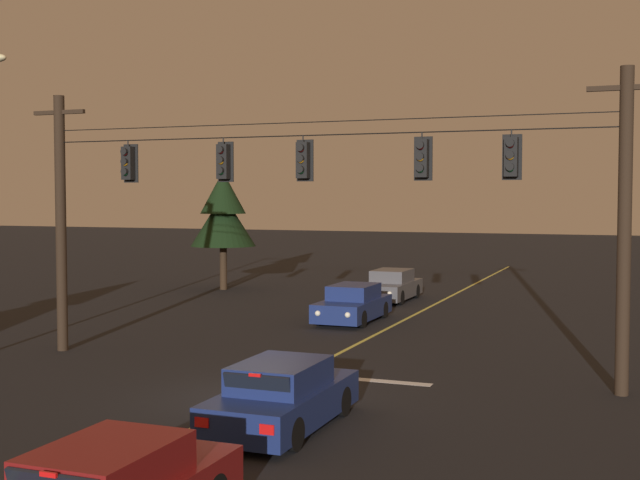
# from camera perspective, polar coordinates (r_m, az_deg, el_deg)

# --- Properties ---
(ground_plane) EXTENTS (180.00, 180.00, 0.00)m
(ground_plane) POSITION_cam_1_polar(r_m,az_deg,el_deg) (19.97, -4.73, -10.64)
(ground_plane) COLOR black
(lane_centre_stripe) EXTENTS (0.14, 60.00, 0.01)m
(lane_centre_stripe) POSITION_cam_1_polar(r_m,az_deg,el_deg) (28.63, 3.64, -6.47)
(lane_centre_stripe) COLOR #D1C64C
(lane_centre_stripe) RESTS_ON ground
(stop_bar_paint) EXTENTS (3.40, 0.36, 0.01)m
(stop_bar_paint) POSITION_cam_1_polar(r_m,az_deg,el_deg) (21.89, 3.17, -9.41)
(stop_bar_paint) COLOR silver
(stop_bar_paint) RESTS_ON ground
(signal_span_assembly) EXTENTS (17.85, 0.32, 7.72)m
(signal_span_assembly) POSITION_cam_1_polar(r_m,az_deg,el_deg) (22.60, -0.91, 1.23)
(signal_span_assembly) COLOR #2D2116
(signal_span_assembly) RESTS_ON ground
(traffic_light_leftmost) EXTENTS (0.48, 0.41, 1.22)m
(traffic_light_leftmost) POSITION_cam_1_polar(r_m,az_deg,el_deg) (25.24, -12.86, 5.09)
(traffic_light_leftmost) COLOR black
(traffic_light_left_inner) EXTENTS (0.48, 0.41, 1.22)m
(traffic_light_left_inner) POSITION_cam_1_polar(r_m,az_deg,el_deg) (23.65, -6.57, 5.29)
(traffic_light_left_inner) COLOR black
(traffic_light_centre) EXTENTS (0.48, 0.41, 1.22)m
(traffic_light_centre) POSITION_cam_1_polar(r_m,az_deg,el_deg) (22.63, -1.17, 5.42)
(traffic_light_centre) COLOR black
(traffic_light_right_inner) EXTENTS (0.48, 0.41, 1.22)m
(traffic_light_right_inner) POSITION_cam_1_polar(r_m,az_deg,el_deg) (21.61, 6.88, 5.51)
(traffic_light_right_inner) COLOR black
(traffic_light_rightmost) EXTENTS (0.48, 0.41, 1.22)m
(traffic_light_rightmost) POSITION_cam_1_polar(r_m,az_deg,el_deg) (21.17, 12.78, 5.51)
(traffic_light_rightmost) COLOR black
(car_waiting_near_lane) EXTENTS (1.80, 4.33, 1.39)m
(car_waiting_near_lane) POSITION_cam_1_polar(r_m,az_deg,el_deg) (17.31, -2.59, -10.56)
(car_waiting_near_lane) COLOR navy
(car_waiting_near_lane) RESTS_ON ground
(car_oncoming_lead) EXTENTS (1.80, 4.42, 1.39)m
(car_oncoming_lead) POSITION_cam_1_polar(r_m,az_deg,el_deg) (31.69, 2.24, -4.37)
(car_oncoming_lead) COLOR navy
(car_oncoming_lead) RESTS_ON ground
(car_oncoming_trailing) EXTENTS (1.80, 4.42, 1.39)m
(car_oncoming_trailing) POSITION_cam_1_polar(r_m,az_deg,el_deg) (38.16, 4.85, -3.13)
(car_oncoming_trailing) COLOR #4C4C51
(car_oncoming_trailing) RESTS_ON ground
(tree_verge_far) EXTENTS (3.27, 3.27, 5.96)m
(tree_verge_far) POSITION_cam_1_polar(r_m,az_deg,el_deg) (42.55, -6.57, 1.85)
(tree_verge_far) COLOR #332316
(tree_verge_far) RESTS_ON ground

